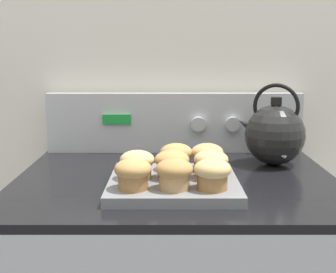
{
  "coord_description": "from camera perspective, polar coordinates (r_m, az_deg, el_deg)",
  "views": [
    {
      "loc": [
        -0.02,
        -0.74,
        1.24
      ],
      "look_at": [
        -0.02,
        0.29,
        1.04
      ],
      "focal_mm": 50.0,
      "sensor_mm": 36.0,
      "label": 1
    }
  ],
  "objects": [
    {
      "name": "muffin_pan",
      "position": [
        1.01,
        0.89,
        -5.73
      ],
      "size": [
        0.28,
        0.28,
        0.02
      ],
      "color": "slate",
      "rests_on": "stove_range"
    },
    {
      "name": "muffin_r0_c0",
      "position": [
        0.93,
        -4.06,
        -4.47
      ],
      "size": [
        0.07,
        0.07,
        0.06
      ],
      "color": "olive",
      "rests_on": "muffin_pan"
    },
    {
      "name": "control_panel",
      "position": [
        1.37,
        1.1,
        1.76
      ],
      "size": [
        0.73,
        0.07,
        0.17
      ],
      "color": "#B7BABF",
      "rests_on": "stove_range"
    },
    {
      "name": "muffin_r0_c2",
      "position": [
        0.93,
        5.68,
        -4.49
      ],
      "size": [
        0.07,
        0.07,
        0.06
      ],
      "color": "olive",
      "rests_on": "muffin_pan"
    },
    {
      "name": "muffin_r2_c2",
      "position": [
        1.08,
        5.04,
        -2.36
      ],
      "size": [
        0.07,
        0.07,
        0.06
      ],
      "color": "tan",
      "rests_on": "muffin_pan"
    },
    {
      "name": "muffin_r1_c1",
      "position": [
        1.0,
        0.74,
        -3.32
      ],
      "size": [
        0.07,
        0.07,
        0.06
      ],
      "color": "#A37A4C",
      "rests_on": "muffin_pan"
    },
    {
      "name": "tea_kettle",
      "position": [
        1.24,
        13.09,
        0.33
      ],
      "size": [
        0.18,
        0.16,
        0.21
      ],
      "color": "black",
      "rests_on": "stove_range"
    },
    {
      "name": "wall_back",
      "position": [
        1.4,
        1.02,
        9.16
      ],
      "size": [
        8.0,
        0.05,
        2.4
      ],
      "color": "silver",
      "rests_on": "ground_plane"
    },
    {
      "name": "muffin_r1_c0",
      "position": [
        1.01,
        -3.55,
        -3.31
      ],
      "size": [
        0.07,
        0.07,
        0.06
      ],
      "color": "tan",
      "rests_on": "muffin_pan"
    },
    {
      "name": "muffin_r1_c2",
      "position": [
        1.01,
        5.5,
        -3.29
      ],
      "size": [
        0.07,
        0.07,
        0.06
      ],
      "color": "tan",
      "rests_on": "muffin_pan"
    },
    {
      "name": "muffin_r2_c1",
      "position": [
        1.08,
        1.01,
        -2.37
      ],
      "size": [
        0.07,
        0.07,
        0.06
      ],
      "color": "tan",
      "rests_on": "muffin_pan"
    },
    {
      "name": "muffin_r0_c1",
      "position": [
        0.93,
        1.02,
        -4.49
      ],
      "size": [
        0.07,
        0.07,
        0.06
      ],
      "color": "tan",
      "rests_on": "muffin_pan"
    }
  ]
}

